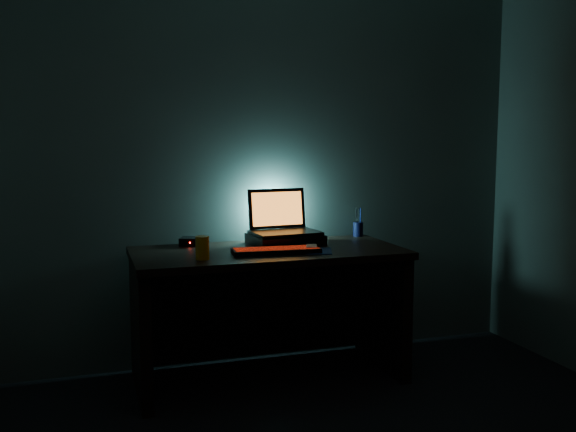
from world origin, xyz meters
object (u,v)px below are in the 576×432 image
Objects in this scene: mouse at (311,248)px; pen_cup at (358,229)px; laptop at (282,223)px; keyboard at (276,251)px; router at (192,241)px; juice_glass at (202,248)px.

pen_cup reaches higher than mouse.
laptop is 0.36m from keyboard.
mouse is 0.59× the size of router.
laptop is 0.66m from juice_glass.
keyboard is 0.80m from pen_cup.
router is (-0.59, 0.40, 0.00)m from mouse.
laptop is 0.56m from pen_cup.
laptop is at bearing 33.99° from juice_glass.
keyboard is 0.20m from mouse.
laptop is 4.48× the size of pen_cup.
juice_glass is at bearing -155.59° from mouse.
pen_cup is at bearing 5.99° from laptop.
juice_glass reaches higher than pen_cup.
pen_cup is at bearing 36.66° from keyboard.
router is at bearing 165.08° from laptop.
juice_glass is at bearing -156.33° from pen_cup.
laptop is at bearing -168.61° from pen_cup.
mouse is 0.82× the size of juice_glass.
laptop reaches higher than router.
pen_cup is at bearing 62.15° from mouse.
laptop is 0.83× the size of keyboard.
juice_glass is at bearing -69.79° from router.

